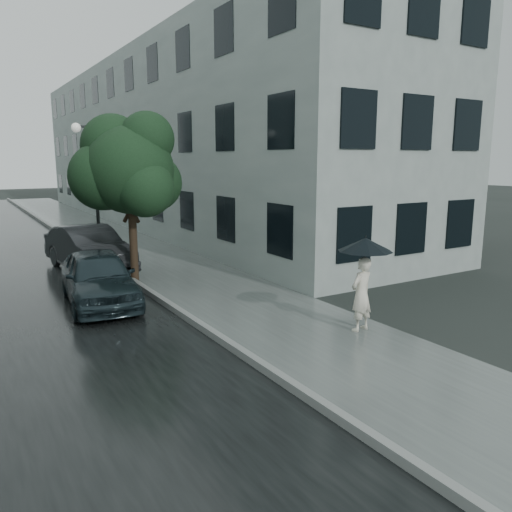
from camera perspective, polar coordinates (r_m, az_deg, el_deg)
ground at (r=10.92m, az=3.16°, el=-8.16°), size 120.00×120.00×0.00m
sidewalk at (r=21.68m, az=-14.48°, el=1.13°), size 3.50×60.00×0.01m
kerb_near at (r=21.23m, az=-19.20°, el=0.86°), size 0.15×60.00×0.15m
building_near at (r=30.22m, az=-9.48°, el=12.57°), size 7.02×36.00×9.00m
pedestrian at (r=10.72m, az=11.94°, el=-4.29°), size 0.64×0.49×1.58m
umbrella at (r=10.48m, az=12.41°, el=1.28°), size 1.17×1.17×1.11m
street_tree at (r=14.95m, az=-14.33°, el=9.67°), size 3.28×2.98×4.93m
lamp_post at (r=18.72m, az=-18.30°, el=7.93°), size 0.85×0.33×4.81m
car_near at (r=13.05m, az=-17.53°, el=-2.34°), size 1.99×4.13×1.36m
car_far at (r=17.21m, az=-18.56°, el=0.86°), size 2.16×4.55×1.44m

